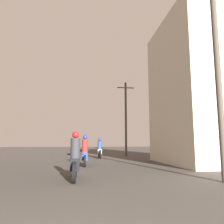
{
  "coord_description": "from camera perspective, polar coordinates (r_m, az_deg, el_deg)",
  "views": [
    {
      "loc": [
        0.69,
        -1.34,
        1.25
      ],
      "look_at": [
        3.14,
        16.49,
        3.75
      ],
      "focal_mm": 35.0,
      "sensor_mm": 36.0,
      "label": 1
    }
  ],
  "objects": [
    {
      "name": "motorcycle_black",
      "position": [
        7.65,
        -9.62,
        -12.35
      ],
      "size": [
        0.6,
        1.92,
        1.63
      ],
      "rotation": [
        0.0,
        0.0,
        0.15
      ],
      "color": "black",
      "rests_on": "ground_plane"
    },
    {
      "name": "motorcycle_blue",
      "position": [
        12.09,
        -7.13,
        -10.67
      ],
      "size": [
        0.6,
        1.87,
        1.64
      ],
      "rotation": [
        0.0,
        0.0,
        0.11
      ],
      "color": "black",
      "rests_on": "ground_plane"
    },
    {
      "name": "motorcycle_silver",
      "position": [
        17.59,
        -3.27,
        -9.89
      ],
      "size": [
        0.6,
        1.95,
        1.58
      ],
      "rotation": [
        0.0,
        0.0,
        0.09
      ],
      "color": "black",
      "rests_on": "ground_plane"
    },
    {
      "name": "motorcycle_red",
      "position": [
        22.45,
        -9.77,
        -9.46
      ],
      "size": [
        0.6,
        1.88,
        1.5
      ],
      "rotation": [
        0.0,
        0.0,
        0.13
      ],
      "color": "black",
      "rests_on": "ground_plane"
    },
    {
      "name": "building_right_near",
      "position": [
        14.74,
        23.61,
        5.08
      ],
      "size": [
        5.46,
        6.36,
        8.78
      ],
      "color": "beige",
      "rests_on": "ground_plane"
    },
    {
      "name": "utility_pole_near",
      "position": [
        8.37,
        25.75,
        11.93
      ],
      "size": [
        1.6,
        0.2,
        7.63
      ],
      "color": "#4C4238",
      "rests_on": "ground_plane"
    },
    {
      "name": "utility_pole_far",
      "position": [
        20.56,
        3.63,
        -1.25
      ],
      "size": [
        1.6,
        0.2,
        6.93
      ],
      "color": "#4C4238",
      "rests_on": "ground_plane"
    }
  ]
}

